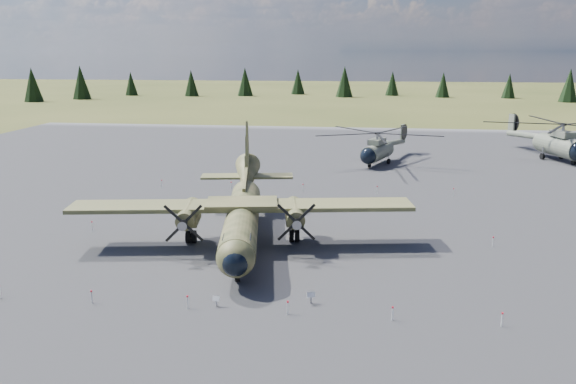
# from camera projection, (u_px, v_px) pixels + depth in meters

# --- Properties ---
(ground) EXTENTS (500.00, 500.00, 0.00)m
(ground) POSITION_uv_depth(u_px,v_px,m) (284.00, 239.00, 45.91)
(ground) COLOR brown
(ground) RESTS_ON ground
(apron) EXTENTS (120.00, 120.00, 0.04)m
(apron) POSITION_uv_depth(u_px,v_px,m) (297.00, 206.00, 55.53)
(apron) COLOR slate
(apron) RESTS_ON ground
(transport_plane) EXTENTS (26.80, 24.15, 8.82)m
(transport_plane) POSITION_uv_depth(u_px,v_px,m) (243.00, 210.00, 44.94)
(transport_plane) COLOR #383D21
(transport_plane) RESTS_ON ground
(helicopter_near) EXTENTS (22.69, 22.69, 4.41)m
(helicopter_near) POSITION_uv_depth(u_px,v_px,m) (378.00, 141.00, 75.30)
(helicopter_near) COLOR slate
(helicopter_near) RESTS_ON ground
(helicopter_mid) EXTENTS (26.08, 26.85, 5.33)m
(helicopter_mid) POSITION_uv_depth(u_px,v_px,m) (560.00, 134.00, 77.57)
(helicopter_mid) COLOR slate
(helicopter_mid) RESTS_ON ground
(info_placard_left) EXTENTS (0.44, 0.22, 0.66)m
(info_placard_left) POSITION_uv_depth(u_px,v_px,m) (216.00, 300.00, 33.58)
(info_placard_left) COLOR gray
(info_placard_left) RESTS_ON ground
(info_placard_right) EXTENTS (0.53, 0.35, 0.77)m
(info_placard_right) POSITION_uv_depth(u_px,v_px,m) (311.00, 296.00, 33.93)
(info_placard_right) COLOR gray
(info_placard_right) RESTS_ON ground
(barrier_fence) EXTENTS (33.12, 29.62, 0.85)m
(barrier_fence) POSITION_uv_depth(u_px,v_px,m) (278.00, 233.00, 45.77)
(barrier_fence) COLOR silver
(barrier_fence) RESTS_ON ground
(treeline) EXTENTS (322.80, 327.29, 10.93)m
(treeline) POSITION_uv_depth(u_px,v_px,m) (199.00, 186.00, 43.14)
(treeline) COLOR black
(treeline) RESTS_ON ground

